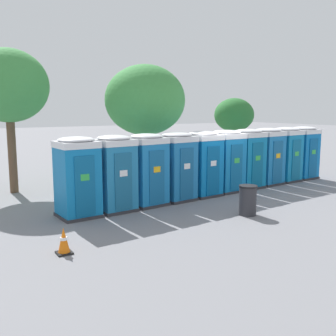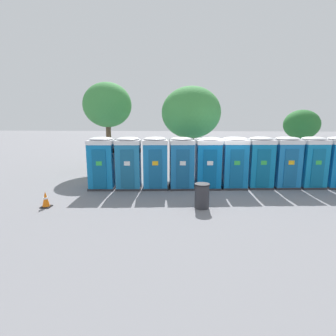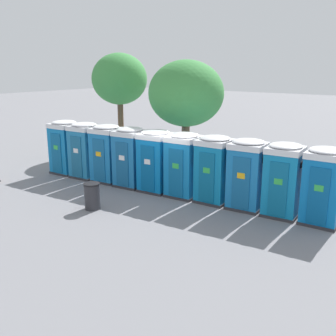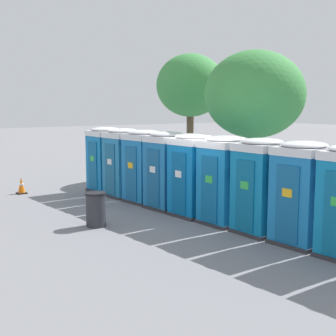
% 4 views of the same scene
% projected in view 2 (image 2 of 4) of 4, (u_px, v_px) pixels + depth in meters
% --- Properties ---
extents(ground_plane, '(120.00, 120.00, 0.00)m').
position_uv_depth(ground_plane, '(219.00, 186.00, 13.43)').
color(ground_plane, slate).
extents(portapotty_0, '(1.30, 1.27, 2.54)m').
position_uv_depth(portapotty_0, '(102.00, 163.00, 12.81)').
color(portapotty_0, '#2D2D33').
rests_on(portapotty_0, ground).
extents(portapotty_1, '(1.30, 1.30, 2.54)m').
position_uv_depth(portapotty_1, '(129.00, 163.00, 12.81)').
color(portapotty_1, '#2D2D33').
rests_on(portapotty_1, ground).
extents(portapotty_2, '(1.34, 1.33, 2.54)m').
position_uv_depth(portapotty_2, '(155.00, 163.00, 12.86)').
color(portapotty_2, '#2D2D33').
rests_on(portapotty_2, ground).
extents(portapotty_3, '(1.31, 1.32, 2.54)m').
position_uv_depth(portapotty_3, '(182.00, 163.00, 12.87)').
color(portapotty_3, '#2D2D33').
rests_on(portapotty_3, ground).
extents(portapotty_4, '(1.31, 1.30, 2.54)m').
position_uv_depth(portapotty_4, '(208.00, 162.00, 12.89)').
color(portapotty_4, '#2D2D33').
rests_on(portapotty_4, ground).
extents(portapotty_5, '(1.29, 1.28, 2.54)m').
position_uv_depth(portapotty_5, '(234.00, 162.00, 12.95)').
color(portapotty_5, '#2D2D33').
rests_on(portapotty_5, ground).
extents(portapotty_6, '(1.25, 1.25, 2.54)m').
position_uv_depth(portapotty_6, '(260.00, 162.00, 13.01)').
color(portapotty_6, '#2D2D33').
rests_on(portapotty_6, ground).
extents(portapotty_7, '(1.32, 1.30, 2.54)m').
position_uv_depth(portapotty_7, '(286.00, 162.00, 13.04)').
color(portapotty_7, '#2D2D33').
rests_on(portapotty_7, ground).
extents(portapotty_8, '(1.28, 1.30, 2.54)m').
position_uv_depth(portapotty_8, '(311.00, 162.00, 13.05)').
color(portapotty_8, '#2D2D33').
rests_on(portapotty_8, ground).
extents(street_tree_0, '(3.54, 3.54, 5.31)m').
position_uv_depth(street_tree_0, '(191.00, 113.00, 15.69)').
color(street_tree_0, brown).
rests_on(street_tree_0, ground).
extents(street_tree_1, '(3.14, 3.14, 5.73)m').
position_uv_depth(street_tree_1, '(107.00, 105.00, 17.12)').
color(street_tree_1, brown).
rests_on(street_tree_1, ground).
extents(street_tree_2, '(2.42, 2.42, 4.02)m').
position_uv_depth(street_tree_2, '(302.00, 125.00, 18.38)').
color(street_tree_2, brown).
rests_on(street_tree_2, ground).
extents(trash_can, '(0.59, 0.59, 0.97)m').
position_uv_depth(trash_can, '(202.00, 196.00, 10.07)').
color(trash_can, '#2D2D33').
rests_on(trash_can, ground).
extents(traffic_cone, '(0.36, 0.36, 0.64)m').
position_uv_depth(traffic_cone, '(46.00, 199.00, 10.19)').
color(traffic_cone, black).
rests_on(traffic_cone, ground).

